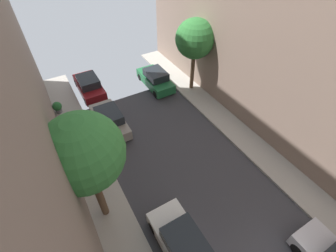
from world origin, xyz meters
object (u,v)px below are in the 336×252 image
at_px(parked_car_left_3, 110,120).
at_px(parked_car_left_4, 89,86).
at_px(potted_plant_3, 57,107).
at_px(parked_car_right_3, 155,79).
at_px(parked_car_left_2, 184,245).
at_px(street_tree_1, 195,39).
at_px(street_tree_0, 83,153).

bearing_deg(parked_car_left_3, parked_car_left_4, 90.00).
xyz_separation_m(parked_car_left_4, potted_plant_3, (-2.96, -1.54, -0.06)).
relative_size(parked_car_right_3, potted_plant_3, 4.50).
relative_size(parked_car_left_2, street_tree_1, 0.71).
height_order(street_tree_0, street_tree_1, street_tree_0).
height_order(parked_car_left_2, street_tree_0, street_tree_0).
bearing_deg(potted_plant_3, street_tree_0, -87.62).
distance_m(parked_car_left_2, parked_car_left_4, 14.95).
relative_size(parked_car_left_3, parked_car_left_4, 1.00).
relative_size(parked_car_left_2, parked_car_left_3, 1.00).
height_order(parked_car_left_2, potted_plant_3, parked_car_left_2).
distance_m(parked_car_right_3, street_tree_0, 13.00).
xyz_separation_m(parked_car_left_2, street_tree_0, (-2.55, 3.68, 4.28)).
height_order(parked_car_left_4, parked_car_right_3, same).
height_order(parked_car_left_3, parked_car_right_3, same).
height_order(parked_car_left_2, parked_car_left_4, same).
height_order(street_tree_1, potted_plant_3, street_tree_1).
height_order(parked_car_left_4, street_tree_0, street_tree_0).
height_order(parked_car_left_4, potted_plant_3, parked_car_left_4).
bearing_deg(parked_car_left_3, street_tree_1, 8.40).
xyz_separation_m(parked_car_left_2, parked_car_right_3, (5.40, 13.03, 0.00)).
distance_m(parked_car_left_3, parked_car_left_4, 5.06).
bearing_deg(street_tree_1, parked_car_left_3, -171.60).
bearing_deg(potted_plant_3, parked_car_left_4, 27.56).
bearing_deg(parked_car_left_4, parked_car_right_3, -19.63).
xyz_separation_m(parked_car_left_4, street_tree_0, (-2.55, -11.27, 4.28)).
relative_size(parked_car_left_2, potted_plant_3, 4.50).
bearing_deg(street_tree_1, street_tree_0, -144.83).
xyz_separation_m(parked_car_left_2, parked_car_left_4, (0.00, 14.95, 0.00)).
relative_size(parked_car_left_2, parked_car_right_3, 1.00).
height_order(parked_car_right_3, street_tree_0, street_tree_0).
distance_m(parked_car_left_3, street_tree_0, 7.97).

